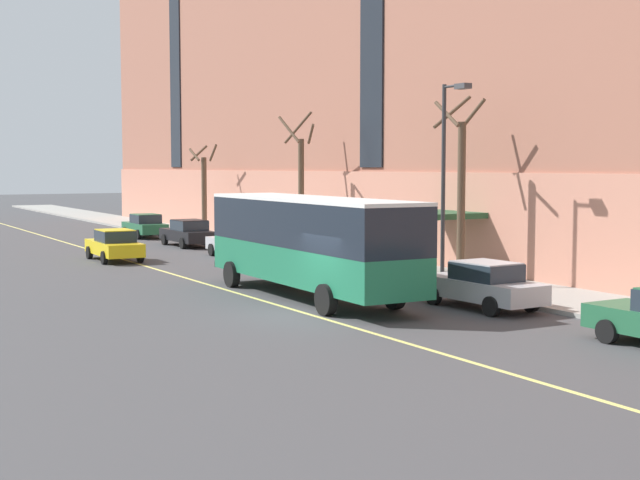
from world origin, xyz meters
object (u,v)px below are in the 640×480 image
parked_car_silver_4 (482,285)px  parked_car_silver_5 (239,242)px  fire_hydrant (406,270)px  parked_car_green_7 (145,226)px  street_lamp (447,164)px  street_tree_far_uptown (301,185)px  street_tree_mid_block (460,188)px  street_tree_far_downtown (204,190)px  city_bus (310,240)px  taxi_cab (114,245)px  parked_car_champagne_3 (303,253)px  parked_car_black_1 (188,233)px

parked_car_silver_4 → parked_car_silver_5: (-0.03, 18.98, 0.00)m
parked_car_silver_5 → fire_hydrant: bearing=-81.5°
parked_car_silver_5 → parked_car_green_7: (0.03, 14.81, -0.00)m
parked_car_silver_4 → street_lamp: (1.88, 4.36, 3.95)m
parked_car_silver_4 → street_tree_far_uptown: bearing=79.5°
street_tree_mid_block → street_tree_far_downtown: street_tree_mid_block is taller
city_bus → street_tree_far_downtown: (7.29, 27.30, 1.06)m
street_tree_far_downtown → fire_hydrant: bearing=-93.9°
parked_car_silver_5 → street_tree_far_uptown: 4.56m
parked_car_silver_5 → street_tree_far_downtown: 13.80m
taxi_cab → street_tree_far_downtown: (9.54, 11.53, 2.36)m
city_bus → parked_car_silver_5: bearing=75.1°
taxi_cab → street_tree_far_downtown: 15.15m
parked_car_green_7 → street_tree_mid_block: street_tree_mid_block is taller
parked_car_silver_4 → parked_car_green_7: same height
street_tree_far_uptown → street_lamp: size_ratio=0.98×
parked_car_champagne_3 → parked_car_green_7: (-0.05, 21.52, -0.00)m
street_lamp → street_tree_mid_block: bearing=36.3°
parked_car_black_1 → fire_hydrant: 19.61m
parked_car_silver_4 → parked_car_green_7: bearing=90.0°
taxi_cab → street_tree_far_uptown: bearing=-10.5°
parked_car_black_1 → parked_car_green_7: bearing=90.7°
parked_car_silver_4 → street_tree_far_uptown: 19.36m
city_bus → street_lamp: street_lamp is taller
parked_car_champagne_3 → street_lamp: bearing=-77.0°
parked_car_silver_4 → parked_car_champagne_3: bearing=89.8°
fire_hydrant → city_bus: bearing=-160.4°
taxi_cab → street_tree_far_uptown: street_tree_far_uptown is taller
taxi_cab → parked_car_black_1: bearing=43.1°
parked_car_silver_4 → street_tree_far_uptown: street_tree_far_uptown is taller
city_bus → street_tree_far_uptown: street_tree_far_uptown is taller
parked_car_silver_4 → taxi_cab: size_ratio=0.98×
parked_car_green_7 → parked_car_silver_4: bearing=-90.0°
parked_car_champagne_3 → taxi_cab: size_ratio=1.02×
parked_car_silver_4 → parked_car_silver_5: 18.98m
parked_car_champagne_3 → street_tree_far_downtown: (3.44, 19.84, 2.36)m
parked_car_silver_5 → street_tree_far_downtown: (3.52, 13.13, 2.36)m
parked_car_black_1 → street_tree_far_downtown: 7.11m
parked_car_green_7 → taxi_cab: size_ratio=0.95×
parked_car_black_1 → city_bus: bearing=-100.3°
parked_car_black_1 → taxi_cab: size_ratio=1.02×
parked_car_green_7 → fire_hydrant: bearing=-86.2°
parked_car_champagne_3 → parked_car_silver_4: bearing=-90.2°
street_tree_far_uptown → street_tree_far_downtown: bearing=90.0°
parked_car_champagne_3 → street_tree_mid_block: size_ratio=0.65×
parked_car_black_1 → taxi_cab: 8.41m
parked_car_silver_4 → street_lamp: size_ratio=0.61×
parked_car_silver_4 → fire_hydrant: size_ratio=6.38×
parked_car_silver_5 → street_tree_mid_block: street_tree_mid_block is taller
parked_car_silver_4 → street_tree_mid_block: 7.22m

